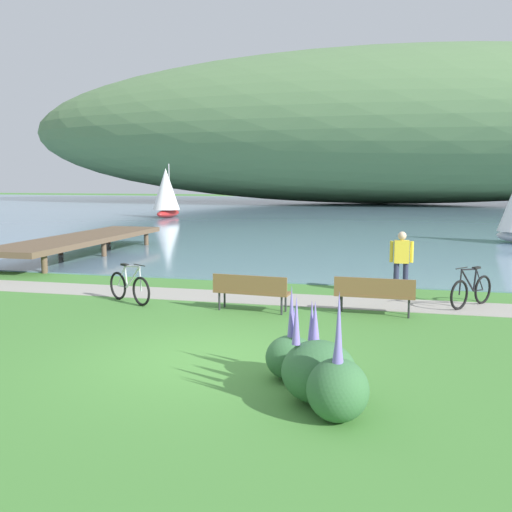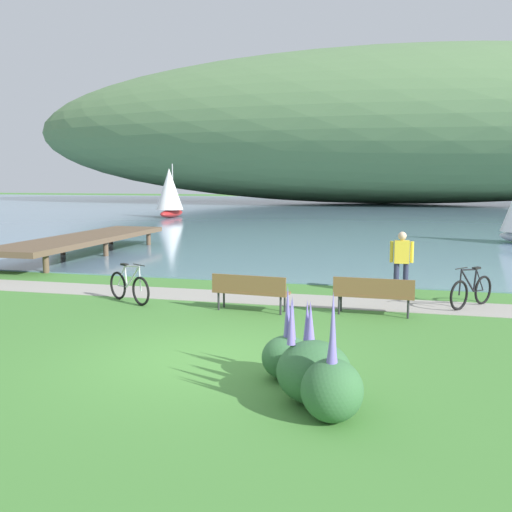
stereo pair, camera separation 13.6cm
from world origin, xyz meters
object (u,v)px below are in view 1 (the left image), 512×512
Objects in this scene: person_at_shoreline at (401,259)px; sailboat_mid_bay at (166,192)px; park_bench_further_along at (374,293)px; bicycle_beside_path at (471,291)px; bicycle_leaning_near_bench at (129,287)px; park_bench_near_camera at (251,290)px.

sailboat_mid_bay reaches higher than person_at_shoreline.
sailboat_mid_bay is (-17.15, 29.50, 1.49)m from park_bench_further_along.
bicycle_beside_path is at bearing -30.42° from person_at_shoreline.
bicycle_beside_path is at bearing 32.59° from park_bench_further_along.
park_bench_further_along is at bearing 0.58° from bicycle_leaning_near_bench.
bicycle_leaning_near_bench is 31.63m from sailboat_mid_bay.
bicycle_beside_path is (8.25, 1.49, 0.00)m from bicycle_leaning_near_bench.
bicycle_beside_path reaches higher than park_bench_further_along.
bicycle_beside_path is (2.24, 1.43, -0.12)m from park_bench_further_along.
bicycle_beside_path is 2.00m from person_at_shoreline.
bicycle_leaning_near_bench is 8.38m from bicycle_beside_path.
sailboat_mid_bay reaches higher than park_bench_near_camera.
person_at_shoreline is 32.40m from sailboat_mid_bay.
park_bench_near_camera is 4.36m from person_at_shoreline.
person_at_shoreline reaches higher than bicycle_leaning_near_bench.
person_at_shoreline reaches higher than park_bench_further_along.
park_bench_near_camera is at bearing -141.43° from person_at_shoreline.
park_bench_near_camera is 1.19× the size of bicycle_leaning_near_bench.
person_at_shoreline is at bearing 149.58° from bicycle_beside_path.
person_at_shoreline is (3.39, 2.71, 0.46)m from park_bench_near_camera.
bicycle_leaning_near_bench is at bearing -69.35° from sailboat_mid_bay.
sailboat_mid_bay is at bearing 110.65° from bicycle_leaning_near_bench.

